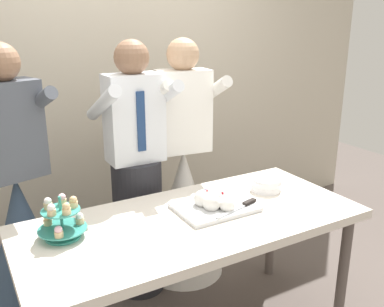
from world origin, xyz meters
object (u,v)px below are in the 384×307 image
at_px(dessert_table, 193,231).
at_px(cupcake_stand, 62,220).
at_px(main_cake_tray, 214,202).
at_px(plate_stack, 266,184).
at_px(person_bride, 184,196).
at_px(person_groom, 137,186).
at_px(person_guest, 22,231).

bearing_deg(dessert_table, cupcake_stand, 168.63).
height_order(main_cake_tray, plate_stack, main_cake_tray).
xyz_separation_m(plate_stack, person_bride, (-0.26, 0.56, -0.23)).
distance_m(cupcake_stand, person_bride, 1.13).
height_order(dessert_table, person_bride, person_bride).
bearing_deg(plate_stack, person_bride, 115.11).
bearing_deg(cupcake_stand, dessert_table, -11.37).
bearing_deg(person_groom, plate_stack, -39.90).
relative_size(person_groom, person_bride, 1.00).
xyz_separation_m(person_groom, person_bride, (0.36, 0.04, -0.16)).
bearing_deg(person_groom, dessert_table, -85.04).
distance_m(cupcake_stand, plate_stack, 1.21).
bearing_deg(cupcake_stand, main_cake_tray, -6.87).
relative_size(cupcake_stand, person_guest, 0.14).
bearing_deg(dessert_table, plate_stack, 10.62).
bearing_deg(main_cake_tray, person_guest, 144.37).
bearing_deg(main_cake_tray, dessert_table, -167.36).
distance_m(dessert_table, person_bride, 0.75).
distance_m(plate_stack, person_groom, 0.82).
bearing_deg(main_cake_tray, person_bride, 76.03).
height_order(dessert_table, plate_stack, plate_stack).
bearing_deg(dessert_table, person_bride, 65.27).
bearing_deg(person_guest, dessert_table, -42.03).
bearing_deg(cupcake_stand, plate_stack, -1.04).
bearing_deg(person_guest, plate_stack, -23.53).
bearing_deg(cupcake_stand, person_groom, 40.50).
height_order(person_groom, person_bride, same).
bearing_deg(person_guest, person_bride, -1.04).
height_order(cupcake_stand, main_cake_tray, cupcake_stand).
height_order(main_cake_tray, person_groom, person_groom).
bearing_deg(dessert_table, main_cake_tray, 12.64).
distance_m(main_cake_tray, person_guest, 1.15).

